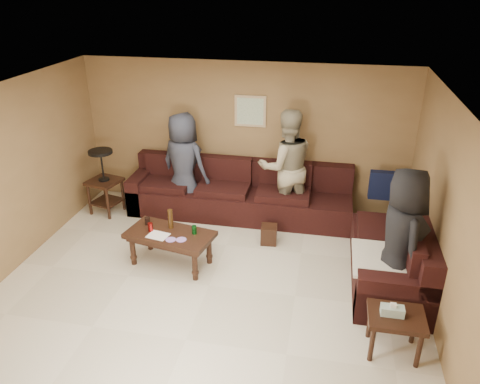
{
  "coord_description": "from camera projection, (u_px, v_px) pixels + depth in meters",
  "views": [
    {
      "loc": [
        1.39,
        -4.89,
        3.74
      ],
      "look_at": [
        0.25,
        0.85,
        1.0
      ],
      "focal_mm": 35.0,
      "sensor_mm": 36.0,
      "label": 1
    }
  ],
  "objects": [
    {
      "name": "room",
      "position": [
        205.0,
        169.0,
        5.47
      ],
      "size": [
        5.6,
        5.5,
        2.5
      ],
      "color": "beige",
      "rests_on": "ground"
    },
    {
      "name": "sectional_sofa",
      "position": [
        284.0,
        216.0,
        7.24
      ],
      "size": [
        4.65,
        2.9,
        0.97
      ],
      "color": "black",
      "rests_on": "ground"
    },
    {
      "name": "coffee_table",
      "position": [
        170.0,
        237.0,
        6.48
      ],
      "size": [
        1.29,
        0.82,
        0.78
      ],
      "rotation": [
        0.0,
        0.0,
        -0.19
      ],
      "color": "black",
      "rests_on": "ground"
    },
    {
      "name": "end_table_left",
      "position": [
        104.0,
        181.0,
        7.85
      ],
      "size": [
        0.6,
        0.6,
        1.12
      ],
      "rotation": [
        0.0,
        0.0,
        -0.25
      ],
      "color": "black",
      "rests_on": "ground"
    },
    {
      "name": "side_table_right",
      "position": [
        395.0,
        320.0,
        4.94
      ],
      "size": [
        0.59,
        0.48,
        0.63
      ],
      "rotation": [
        0.0,
        0.0,
        0.0
      ],
      "color": "black",
      "rests_on": "ground"
    },
    {
      "name": "waste_bin",
      "position": [
        269.0,
        234.0,
        7.11
      ],
      "size": [
        0.26,
        0.26,
        0.29
      ],
      "primitive_type": "cube",
      "rotation": [
        0.0,
        0.0,
        0.08
      ],
      "color": "black",
      "rests_on": "ground"
    },
    {
      "name": "wall_art",
      "position": [
        250.0,
        111.0,
        7.64
      ],
      "size": [
        0.52,
        0.04,
        0.52
      ],
      "color": "tan",
      "rests_on": "ground"
    },
    {
      "name": "person_left",
      "position": [
        184.0,
        164.0,
        7.75
      ],
      "size": [
        0.98,
        0.8,
        1.74
      ],
      "primitive_type": "imported",
      "rotation": [
        0.0,
        0.0,
        2.82
      ],
      "color": "#2E3240",
      "rests_on": "ground"
    },
    {
      "name": "person_middle",
      "position": [
        286.0,
        167.0,
        7.45
      ],
      "size": [
        1.11,
        0.98,
        1.89
      ],
      "primitive_type": "imported",
      "rotation": [
        0.0,
        0.0,
        3.49
      ],
      "color": "gray",
      "rests_on": "ground"
    },
    {
      "name": "person_right",
      "position": [
        401.0,
        239.0,
        5.54
      ],
      "size": [
        0.76,
        0.98,
        1.78
      ],
      "primitive_type": "imported",
      "rotation": [
        0.0,
        0.0,
        1.82
      ],
      "color": "black",
      "rests_on": "ground"
    }
  ]
}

